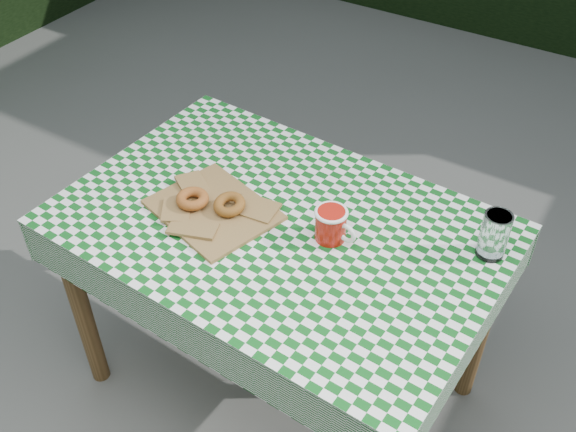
% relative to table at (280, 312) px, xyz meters
% --- Properties ---
extents(ground, '(60.00, 60.00, 0.00)m').
position_rel_table_xyz_m(ground, '(-0.03, 0.15, -0.38)').
color(ground, '#5A5A55').
rests_on(ground, ground).
extents(table, '(1.25, 0.87, 0.75)m').
position_rel_table_xyz_m(table, '(0.00, 0.00, 0.00)').
color(table, brown).
rests_on(table, ground).
extents(tablecloth, '(1.27, 0.89, 0.01)m').
position_rel_table_xyz_m(tablecloth, '(0.00, -0.00, 0.38)').
color(tablecloth, '#0C5016').
rests_on(tablecloth, table).
extents(paper_bag, '(0.40, 0.36, 0.02)m').
position_rel_table_xyz_m(paper_bag, '(-0.19, -0.06, 0.39)').
color(paper_bag, olive).
rests_on(paper_bag, tablecloth).
extents(bagel_front, '(0.11, 0.11, 0.03)m').
position_rel_table_xyz_m(bagel_front, '(-0.24, -0.07, 0.41)').
color(bagel_front, '#A15421').
rests_on(bagel_front, paper_bag).
extents(bagel_back, '(0.11, 0.11, 0.03)m').
position_rel_table_xyz_m(bagel_back, '(-0.14, -0.04, 0.41)').
color(bagel_back, brown).
rests_on(bagel_back, paper_bag).
extents(coffee_mug, '(0.19, 0.19, 0.10)m').
position_rel_table_xyz_m(coffee_mug, '(0.15, 0.02, 0.43)').
color(coffee_mug, '#A4150A').
rests_on(coffee_mug, tablecloth).
extents(drinking_glass, '(0.09, 0.09, 0.14)m').
position_rel_table_xyz_m(drinking_glass, '(0.54, 0.19, 0.45)').
color(drinking_glass, white).
rests_on(drinking_glass, tablecloth).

